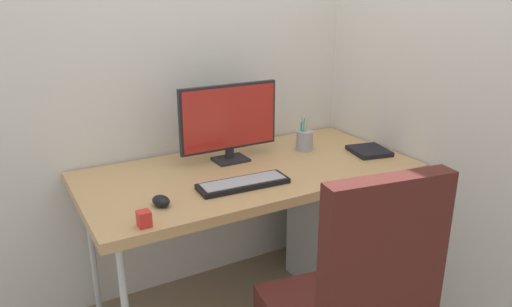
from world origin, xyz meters
The scene contains 11 objects.
ground_plane centered at (0.00, 0.00, 0.00)m, with size 8.00×8.00×0.00m, color gray.
wall_back centered at (0.00, 0.42, 1.40)m, with size 3.35×0.04×2.80m, color silver.
wall_side_right centered at (0.82, -0.26, 1.40)m, with size 0.04×2.54×2.80m, color silver.
desk centered at (0.00, 0.00, 0.72)m, with size 1.58×0.77×0.76m.
filing_cabinet centered at (0.55, -0.04, 0.32)m, with size 0.43×0.46×0.65m.
monitor centered at (-0.03, 0.15, 0.97)m, with size 0.51×0.13×0.38m.
keyboard centered at (-0.13, -0.18, 0.77)m, with size 0.41×0.15×0.03m.
mouse centered at (-0.50, -0.19, 0.78)m, with size 0.06×0.09×0.04m, color black.
pen_holder centered at (0.39, 0.10, 0.81)m, with size 0.09×0.09×0.18m.
notebook centered at (0.65, -0.11, 0.77)m, with size 0.18×0.19×0.02m, color black.
desk_clamp_accessory centered at (-0.62, -0.33, 0.79)m, with size 0.05×0.05×0.06m, color red.
Camera 1 is at (-1.04, -1.88, 1.57)m, focal length 33.75 mm.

